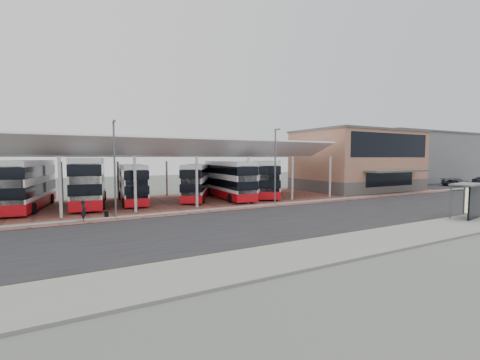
% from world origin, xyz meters
% --- Properties ---
extents(ground, '(140.00, 140.00, 0.00)m').
position_xyz_m(ground, '(0.00, 0.00, 0.00)').
color(ground, '#4D514B').
extents(road, '(120.00, 14.00, 0.02)m').
position_xyz_m(road, '(0.00, -1.00, 0.01)').
color(road, black).
rests_on(road, ground).
extents(forecourt, '(72.00, 16.00, 0.06)m').
position_xyz_m(forecourt, '(2.00, 13.00, 0.03)').
color(forecourt, brown).
rests_on(forecourt, ground).
extents(sidewalk, '(120.00, 4.00, 0.14)m').
position_xyz_m(sidewalk, '(0.00, -9.00, 0.07)').
color(sidewalk, slate).
rests_on(sidewalk, ground).
extents(north_kerb, '(120.00, 0.80, 0.14)m').
position_xyz_m(north_kerb, '(0.00, 6.20, 0.07)').
color(north_kerb, slate).
rests_on(north_kerb, ground).
extents(carpark_surface, '(22.00, 10.00, 0.08)m').
position_xyz_m(carpark_surface, '(44.00, 10.00, 0.04)').
color(carpark_surface, black).
rests_on(carpark_surface, ground).
extents(yellow_line_near, '(120.00, 0.12, 0.01)m').
position_xyz_m(yellow_line_near, '(0.00, -7.00, 0.03)').
color(yellow_line_near, gold).
rests_on(yellow_line_near, road).
extents(yellow_line_far, '(120.00, 0.12, 0.01)m').
position_xyz_m(yellow_line_far, '(0.00, -6.70, 0.03)').
color(yellow_line_far, gold).
rests_on(yellow_line_far, road).
extents(canopy, '(37.00, 11.63, 7.07)m').
position_xyz_m(canopy, '(-6.00, 13.94, 5.80)').
color(canopy, silver).
rests_on(canopy, ground).
extents(terminal, '(18.40, 14.40, 9.25)m').
position_xyz_m(terminal, '(23.00, 13.92, 4.66)').
color(terminal, '#52514E').
rests_on(terminal, ground).
extents(warehouse, '(30.50, 20.50, 10.25)m').
position_xyz_m(warehouse, '(48.00, 24.00, 5.15)').
color(warehouse, slate).
rests_on(warehouse, ground).
extents(lamp_west, '(0.16, 0.90, 8.07)m').
position_xyz_m(lamp_west, '(-14.00, 6.27, 4.36)').
color(lamp_west, '#595D61').
rests_on(lamp_west, ground).
extents(lamp_east, '(0.16, 0.90, 8.07)m').
position_xyz_m(lamp_east, '(2.00, 6.27, 4.36)').
color(lamp_east, '#595D61').
rests_on(lamp_east, ground).
extents(bus_0, '(4.47, 11.82, 4.76)m').
position_xyz_m(bus_0, '(-20.89, 15.34, 2.42)').
color(bus_0, white).
rests_on(bus_0, forecourt).
extents(bus_1, '(4.16, 12.33, 4.98)m').
position_xyz_m(bus_1, '(-15.42, 15.33, 2.54)').
color(bus_1, white).
rests_on(bus_1, forecourt).
extents(bus_2, '(3.29, 10.42, 4.22)m').
position_xyz_m(bus_2, '(-11.07, 15.21, 2.16)').
color(bus_2, white).
rests_on(bus_2, forecourt).
extents(bus_3, '(6.67, 10.12, 4.19)m').
position_xyz_m(bus_3, '(-3.86, 14.46, 2.14)').
color(bus_3, white).
rests_on(bus_3, forecourt).
extents(bus_4, '(3.38, 11.21, 4.55)m').
position_xyz_m(bus_4, '(-0.05, 13.30, 2.32)').
color(bus_4, white).
rests_on(bus_4, forecourt).
extents(bus_5, '(7.31, 10.96, 4.54)m').
position_xyz_m(bus_5, '(5.32, 13.38, 2.32)').
color(bus_5, white).
rests_on(bus_5, forecourt).
extents(pedestrian, '(0.40, 0.61, 1.67)m').
position_xyz_m(pedestrian, '(-16.41, 6.00, 0.89)').
color(pedestrian, black).
rests_on(pedestrian, forecourt).
extents(suitcase, '(0.32, 0.23, 0.55)m').
position_xyz_m(suitcase, '(-14.69, 6.70, 0.34)').
color(suitcase, black).
rests_on(suitcase, forecourt).
extents(carpark_car_a, '(2.77, 3.86, 1.22)m').
position_xyz_m(carpark_car_a, '(41.89, 9.23, 0.69)').
color(carpark_car_a, black).
rests_on(carpark_car_a, carpark_surface).
extents(carpark_car_b, '(4.90, 4.31, 1.36)m').
position_xyz_m(carpark_car_b, '(43.82, 9.98, 0.76)').
color(carpark_car_b, '#4D4F56').
rests_on(carpark_car_b, carpark_surface).
extents(bus_shelter, '(3.70, 2.16, 2.80)m').
position_xyz_m(bus_shelter, '(11.73, -7.93, 1.89)').
color(bus_shelter, black).
rests_on(bus_shelter, sidewalk).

